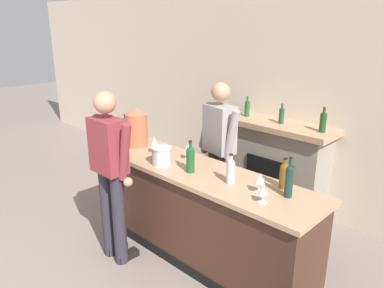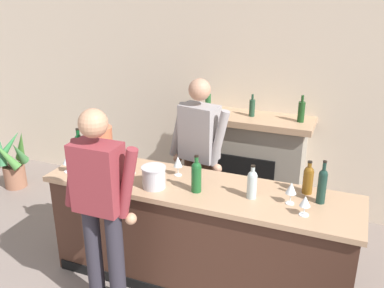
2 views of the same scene
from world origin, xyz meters
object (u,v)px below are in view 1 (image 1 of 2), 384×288
object	(u,v)px
person_customer	(110,171)
wine_bottle_merlot_tall	(231,170)
ice_bucket_steel	(161,156)
wine_glass_by_dispenser	(154,142)
wine_glass_near_bucket	(188,148)
wine_glass_mid_counter	(260,179)
person_bartender	(219,149)
fireplace_stone	(279,167)
wine_bottle_cabernet_heavy	(190,158)
potted_plant_corner	(108,143)
copper_dispenser	(137,127)
wine_bottle_rose_blush	(126,129)
wine_glass_back_row	(112,137)
wine_glass_front_right	(263,190)
wine_bottle_port_short	(289,180)
wine_bottle_burgundy_dark	(284,174)

from	to	relation	value
person_customer	wine_bottle_merlot_tall	xyz separation A→B (m)	(1.00, 0.60, 0.12)
ice_bucket_steel	wine_glass_by_dispenser	size ratio (longest dim) A/B	1.08
wine_glass_near_bucket	wine_glass_mid_counter	world-z (taller)	same
wine_glass_by_dispenser	person_bartender	bearing A→B (deg)	57.13
fireplace_stone	wine_glass_mid_counter	world-z (taller)	fireplace_stone
person_bartender	ice_bucket_steel	size ratio (longest dim) A/B	8.47
wine_bottle_cabernet_heavy	wine_bottle_merlot_tall	distance (m)	0.45
potted_plant_corner	wine_glass_near_bucket	world-z (taller)	wine_glass_near_bucket
copper_dispenser	ice_bucket_steel	world-z (taller)	copper_dispenser
wine_bottle_merlot_tall	wine_bottle_rose_blush	bearing A→B (deg)	177.13
wine_glass_back_row	wine_bottle_rose_blush	bearing A→B (deg)	97.01
ice_bucket_steel	wine_glass_front_right	distance (m)	1.22
fireplace_stone	wine_glass_mid_counter	xyz separation A→B (m)	(0.67, -1.44, 0.50)
wine_bottle_rose_blush	wine_glass_front_right	size ratio (longest dim) A/B	2.16
wine_bottle_merlot_tall	wine_glass_mid_counter	size ratio (longest dim) A/B	1.56
potted_plant_corner	wine_bottle_port_short	distance (m)	4.04
person_bartender	wine_glass_back_row	xyz separation A→B (m)	(-0.94, -0.80, 0.13)
ice_bucket_steel	wine_glass_by_dispenser	bearing A→B (deg)	151.63
wine_bottle_port_short	wine_glass_by_dispenser	distance (m)	1.61
ice_bucket_steel	wine_bottle_merlot_tall	xyz separation A→B (m)	(0.79, 0.12, 0.04)
wine_bottle_burgundy_dark	wine_glass_mid_counter	distance (m)	0.25
wine_glass_back_row	ice_bucket_steel	bearing A→B (deg)	1.09
person_bartender	wine_bottle_rose_blush	bearing A→B (deg)	-149.10
wine_glass_near_bucket	wine_bottle_rose_blush	bearing A→B (deg)	-175.46
copper_dispenser	ice_bucket_steel	xyz separation A→B (m)	(0.64, -0.19, -0.14)
ice_bucket_steel	wine_glass_front_right	world-z (taller)	ice_bucket_steel
potted_plant_corner	wine_bottle_cabernet_heavy	bearing A→B (deg)	-18.25
copper_dispenser	wine_bottle_port_short	size ratio (longest dim) A/B	1.29
ice_bucket_steel	wine_glass_back_row	world-z (taller)	ice_bucket_steel
ice_bucket_steel	wine_glass_front_right	size ratio (longest dim) A/B	1.32
wine_glass_mid_counter	wine_glass_front_right	bearing A→B (deg)	-46.98
ice_bucket_steel	wine_glass_by_dispenser	distance (m)	0.35
wine_bottle_rose_blush	person_customer	bearing A→B (deg)	-45.63
copper_dispenser	wine_glass_front_right	distance (m)	1.87
potted_plant_corner	copper_dispenser	xyz separation A→B (m)	(1.94, -0.83, 0.83)
wine_bottle_merlot_tall	wine_glass_mid_counter	bearing A→B (deg)	3.33
wine_glass_by_dispenser	wine_glass_mid_counter	world-z (taller)	wine_glass_by_dispenser
person_bartender	ice_bucket_steel	bearing A→B (deg)	-96.94
wine_bottle_burgundy_dark	wine_bottle_port_short	xyz separation A→B (m)	(0.12, -0.12, 0.03)
copper_dispenser	wine_glass_near_bucket	xyz separation A→B (m)	(0.74, 0.09, -0.10)
copper_dispenser	wine_bottle_port_short	world-z (taller)	copper_dispenser
fireplace_stone	person_bartender	bearing A→B (deg)	-112.60
person_customer	wine_bottle_rose_blush	bearing A→B (deg)	134.37
wine_glass_mid_counter	wine_glass_back_row	world-z (taller)	wine_glass_mid_counter
wine_bottle_port_short	wine_glass_mid_counter	distance (m)	0.24
wine_glass_back_row	person_bartender	bearing A→B (deg)	40.41
fireplace_stone	wine_glass_by_dispenser	size ratio (longest dim) A/B	7.72
wine_bottle_burgundy_dark	wine_bottle_rose_blush	distance (m)	2.07
wine_glass_by_dispenser	wine_glass_mid_counter	size ratio (longest dim) A/B	1.06
ice_bucket_steel	wine_glass_mid_counter	size ratio (longest dim) A/B	1.14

